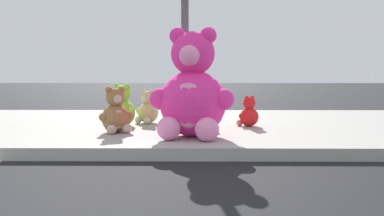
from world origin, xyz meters
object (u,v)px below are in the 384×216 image
(plush_pink_large, at_px, (192,93))
(plush_tan, at_px, (147,110))
(sign_pole, at_px, (185,12))
(plush_red, at_px, (248,114))
(plush_white, at_px, (191,106))
(plush_brown, at_px, (116,114))
(plush_lime, at_px, (121,109))
(plush_yellow, at_px, (201,109))

(plush_pink_large, xyz_separation_m, plush_tan, (-0.75, 1.39, -0.35))
(sign_pole, xyz_separation_m, plush_pink_large, (0.11, -0.59, -1.13))
(plush_red, xyz_separation_m, plush_white, (-0.90, 0.59, 0.08))
(plush_red, bearing_deg, plush_brown, -161.07)
(plush_tan, bearing_deg, plush_red, -12.45)
(plush_red, relative_size, plush_lime, 0.72)
(plush_tan, bearing_deg, sign_pole, -51.41)
(sign_pole, relative_size, plush_yellow, 4.87)
(plush_red, distance_m, plush_yellow, 0.75)
(plush_tan, distance_m, plush_lime, 0.52)
(sign_pole, distance_m, plush_lime, 1.80)
(sign_pole, relative_size, plush_pink_large, 2.24)
(plush_red, height_order, plush_yellow, plush_yellow)
(plush_brown, xyz_separation_m, plush_red, (1.94, 0.67, -0.07))
(plush_tan, xyz_separation_m, plush_yellow, (0.88, -0.29, 0.04))
(plush_brown, distance_m, plush_yellow, 1.41)
(sign_pole, height_order, plush_pink_large, sign_pole)
(plush_tan, relative_size, plush_lime, 0.83)
(plush_brown, xyz_separation_m, plush_yellow, (1.20, 0.74, 0.00))
(sign_pole, height_order, plush_yellow, sign_pole)
(plush_yellow, xyz_separation_m, plush_lime, (-1.24, -0.08, 0.00))
(plush_brown, bearing_deg, plush_pink_large, -19.04)
(plush_tan, bearing_deg, plush_white, 17.54)
(sign_pole, bearing_deg, plush_pink_large, -79.49)
(plush_lime, bearing_deg, plush_tan, 45.11)
(plush_tan, height_order, plush_lime, plush_lime)
(plush_pink_large, relative_size, plush_brown, 2.21)
(plush_brown, height_order, plush_red, plush_brown)
(plush_yellow, bearing_deg, plush_brown, -148.48)
(plush_lime, xyz_separation_m, plush_white, (1.09, 0.59, 0.00))
(plush_brown, xyz_separation_m, plush_lime, (-0.04, 0.66, 0.01))
(plush_tan, distance_m, plush_brown, 1.07)
(sign_pole, height_order, plush_red, sign_pole)
(plush_yellow, distance_m, plush_lime, 1.24)
(plush_pink_large, height_order, plush_white, plush_pink_large)
(plush_yellow, bearing_deg, plush_white, 106.63)
(sign_pole, xyz_separation_m, plush_red, (0.98, 0.44, -1.51))
(plush_pink_large, bearing_deg, plush_lime, 137.26)
(sign_pole, relative_size, plush_brown, 4.94)
(sign_pole, distance_m, plush_white, 1.77)
(plush_yellow, bearing_deg, plush_tan, 161.86)
(plush_red, bearing_deg, plush_yellow, 174.61)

